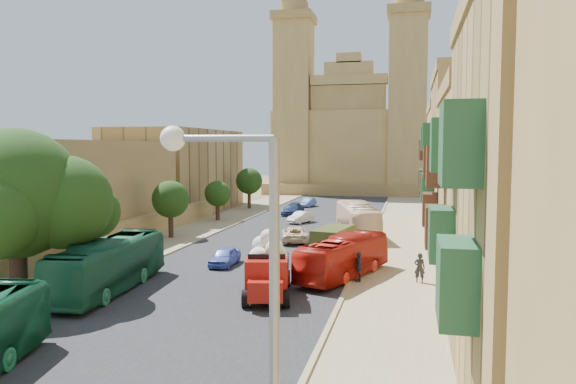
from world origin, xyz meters
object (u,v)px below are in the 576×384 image
at_px(bus_cream_east, 357,219).
at_px(car_white_b, 346,219).
at_px(church, 352,138).
at_px(streetlamp, 247,302).
at_px(ficus_tree, 17,198).
at_px(street_tree_b, 171,199).
at_px(car_blue_a, 225,257).
at_px(pedestrian_c, 359,267).
at_px(car_cream, 295,234).
at_px(pedestrian_a, 420,268).
at_px(street_tree_d, 249,181).
at_px(bus_red_east, 344,257).
at_px(street_tree_c, 217,194).
at_px(red_truck, 268,268).
at_px(car_blue_b, 308,202).
at_px(car_dkblue, 293,209).
at_px(car_white_a, 301,217).
at_px(street_tree_a, 94,212).
at_px(bus_green_north, 109,265).
at_px(olive_pickup, 333,241).

relative_size(bus_cream_east, car_white_b, 3.15).
height_order(church, streetlamp, church).
bearing_deg(ficus_tree, street_tree_b, 91.66).
xyz_separation_m(car_blue_a, pedestrian_c, (9.14, -2.61, 0.29)).
relative_size(car_cream, pedestrian_a, 2.71).
height_order(car_cream, pedestrian_c, pedestrian_c).
bearing_deg(car_white_b, street_tree_d, -38.22).
bearing_deg(bus_red_east, street_tree_c, -35.65).
distance_m(bus_cream_east, pedestrian_c, 17.21).
xyz_separation_m(red_truck, car_white_b, (0.87, 28.12, -0.94)).
bearing_deg(pedestrian_a, pedestrian_c, 8.46).
relative_size(car_white_b, car_blue_b, 0.97).
xyz_separation_m(red_truck, pedestrian_c, (4.42, 4.20, -0.63)).
distance_m(church, street_tree_c, 44.28).
bearing_deg(streetlamp, street_tree_d, 106.46).
bearing_deg(car_cream, pedestrian_c, 103.56).
xyz_separation_m(bus_cream_east, car_cream, (-4.76, -4.41, -0.81)).
bearing_deg(church, streetlamp, -85.13).
bearing_deg(car_dkblue, bus_red_east, -68.16).
relative_size(streetlamp, red_truck, 1.33).
relative_size(bus_cream_east, car_cream, 2.23).
xyz_separation_m(pedestrian_a, pedestrian_c, (-3.45, -0.55, 0.01)).
bearing_deg(street_tree_b, church, 79.62).
relative_size(car_cream, car_dkblue, 1.03).
bearing_deg(bus_cream_east, car_white_a, -62.38).
distance_m(red_truck, car_blue_b, 44.83).
height_order(church, street_tree_c, church).
bearing_deg(streetlamp, street_tree_a, 126.44).
distance_m(car_white_a, pedestrian_a, 26.55).
bearing_deg(red_truck, pedestrian_a, 31.09).
bearing_deg(ficus_tree, car_dkblue, 80.42).
relative_size(car_white_a, car_cream, 0.76).
height_order(streetlamp, car_cream, streetlamp).
xyz_separation_m(ficus_tree, car_cream, (10.42, 20.05, -4.58)).
distance_m(ficus_tree, pedestrian_a, 22.28).
bearing_deg(pedestrian_c, street_tree_b, -137.12).
height_order(red_truck, pedestrian_a, red_truck).
relative_size(bus_green_north, car_white_a, 2.89).
relative_size(bus_green_north, pedestrian_c, 5.87).
height_order(church, car_white_b, church).
bearing_deg(car_cream, ficus_tree, 49.00).
height_order(olive_pickup, bus_cream_east, bus_cream_east).
relative_size(church, pedestrian_c, 20.48).
height_order(car_cream, pedestrian_a, pedestrian_a).
bearing_deg(church, pedestrian_c, -83.64).
bearing_deg(car_cream, car_white_a, -94.82).
bearing_deg(pedestrian_a, street_tree_b, -30.57).
distance_m(car_white_b, pedestrian_c, 24.19).
bearing_deg(pedestrian_a, bus_red_east, -5.35).
xyz_separation_m(olive_pickup, bus_green_north, (-10.39, -13.76, 0.53)).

